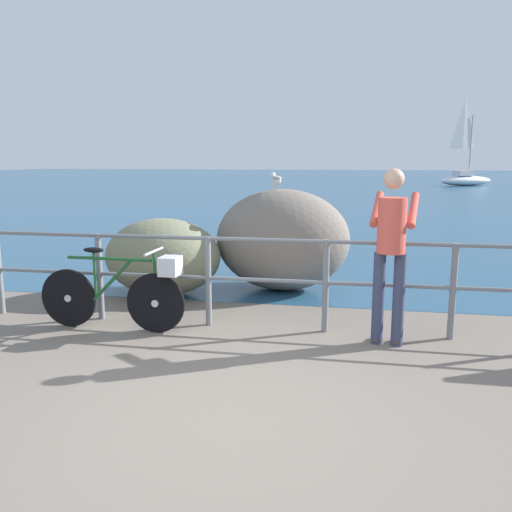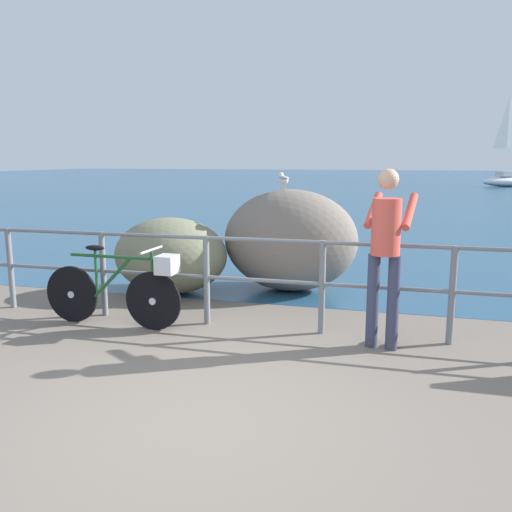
# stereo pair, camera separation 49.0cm
# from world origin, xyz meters

# --- Properties ---
(ground_plane) EXTENTS (120.00, 120.00, 0.10)m
(ground_plane) POSITION_xyz_m (0.00, 20.00, -0.05)
(ground_plane) COLOR #6B6056
(sea_surface) EXTENTS (120.00, 90.00, 0.01)m
(sea_surface) POSITION_xyz_m (0.00, 48.13, 0.00)
(sea_surface) COLOR navy
(sea_surface) RESTS_ON ground_plane
(promenade_railing) EXTENTS (9.28, 0.07, 1.02)m
(promenade_railing) POSITION_xyz_m (0.00, 2.15, 0.63)
(promenade_railing) COLOR slate
(promenade_railing) RESTS_ON ground_plane
(bicycle) EXTENTS (1.70, 0.48, 0.92)m
(bicycle) POSITION_xyz_m (-1.52, 1.80, 0.46)
(bicycle) COLOR black
(bicycle) RESTS_ON ground_plane
(person_at_railing) EXTENTS (0.52, 0.67, 1.78)m
(person_at_railing) POSITION_xyz_m (1.31, 1.87, 0.99)
(person_at_railing) COLOR #333851
(person_at_railing) RESTS_ON ground_plane
(breakwater_boulder_main) EXTENTS (1.92, 1.39, 1.45)m
(breakwater_boulder_main) POSITION_xyz_m (-0.06, 3.98, 0.73)
(breakwater_boulder_main) COLOR slate
(breakwater_boulder_main) RESTS_ON ground
(breakwater_boulder_left) EXTENTS (1.62, 1.29, 1.07)m
(breakwater_boulder_left) POSITION_xyz_m (-1.65, 3.39, 0.53)
(breakwater_boulder_left) COLOR #747559
(breakwater_boulder_left) RESTS_ON ground
(seagull) EXTENTS (0.23, 0.33, 0.23)m
(seagull) POSITION_xyz_m (-0.15, 3.90, 1.59)
(seagull) COLOR gold
(seagull) RESTS_ON breakwater_boulder_main
(sailboat) EXTENTS (4.41, 3.46, 6.16)m
(sailboat) POSITION_xyz_m (8.77, 36.63, 0.71)
(sailboat) COLOR white
(sailboat) RESTS_ON sea_surface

